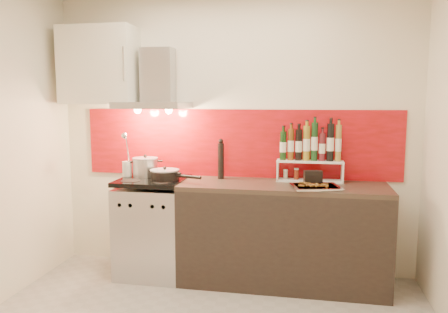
% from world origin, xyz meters
% --- Properties ---
extents(back_wall, '(3.40, 0.02, 2.60)m').
position_xyz_m(back_wall, '(0.00, 1.40, 1.30)').
color(back_wall, silver).
rests_on(back_wall, ground).
extents(backsplash, '(3.00, 0.02, 0.64)m').
position_xyz_m(backsplash, '(0.05, 1.39, 1.22)').
color(backsplash, maroon).
rests_on(backsplash, back_wall).
extents(range_stove, '(0.60, 0.60, 0.91)m').
position_xyz_m(range_stove, '(-0.70, 1.10, 0.44)').
color(range_stove, '#B7B7BA').
rests_on(range_stove, ground).
extents(counter, '(1.80, 0.60, 0.90)m').
position_xyz_m(counter, '(0.50, 1.10, 0.45)').
color(counter, black).
rests_on(counter, ground).
extents(range_hood, '(0.62, 0.50, 0.61)m').
position_xyz_m(range_hood, '(-0.70, 1.24, 1.74)').
color(range_hood, '#B7B7BA').
rests_on(range_hood, back_wall).
extents(upper_cabinet, '(0.70, 0.35, 0.72)m').
position_xyz_m(upper_cabinet, '(-1.25, 1.22, 1.95)').
color(upper_cabinet, silver).
rests_on(upper_cabinet, back_wall).
extents(stock_pot, '(0.24, 0.24, 0.21)m').
position_xyz_m(stock_pot, '(-0.81, 1.21, 1.00)').
color(stock_pot, '#B7B7BA').
rests_on(stock_pot, range_stove).
extents(saute_pan, '(0.50, 0.26, 0.12)m').
position_xyz_m(saute_pan, '(-0.56, 1.05, 0.96)').
color(saute_pan, black).
rests_on(saute_pan, range_stove).
extents(utensil_jar, '(0.09, 0.14, 0.43)m').
position_xyz_m(utensil_jar, '(-0.98, 1.16, 1.03)').
color(utensil_jar, silver).
rests_on(utensil_jar, range_stove).
extents(pepper_mill, '(0.06, 0.06, 0.37)m').
position_xyz_m(pepper_mill, '(-0.09, 1.25, 1.08)').
color(pepper_mill, black).
rests_on(pepper_mill, counter).
extents(step_shelf, '(0.59, 0.16, 0.53)m').
position_xyz_m(step_shelf, '(0.73, 1.27, 1.16)').
color(step_shelf, white).
rests_on(step_shelf, counter).
extents(caddy_box, '(0.17, 0.10, 0.13)m').
position_xyz_m(caddy_box, '(0.75, 1.10, 0.96)').
color(caddy_box, black).
rests_on(caddy_box, counter).
extents(baking_tray, '(0.45, 0.38, 0.03)m').
position_xyz_m(baking_tray, '(0.77, 0.96, 0.92)').
color(baking_tray, silver).
rests_on(baking_tray, counter).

